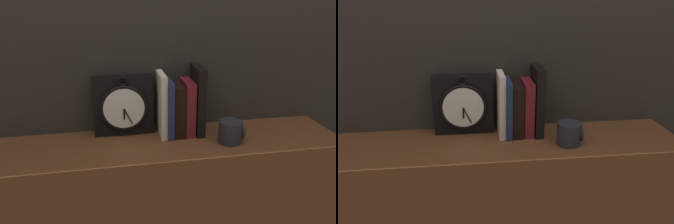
% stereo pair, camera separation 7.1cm
% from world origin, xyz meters
% --- Properties ---
extents(wall_back, '(6.00, 0.05, 2.60)m').
position_xyz_m(wall_back, '(0.00, 0.17, 1.30)').
color(wall_back, '#2D2823').
rests_on(wall_back, ground_plane).
extents(clock, '(0.22, 0.07, 0.23)m').
position_xyz_m(clock, '(-0.15, 0.11, 0.93)').
color(clock, black).
rests_on(clock, bookshelf).
extents(book_slot0_cream, '(0.02, 0.13, 0.24)m').
position_xyz_m(book_slot0_cream, '(-0.01, 0.07, 0.94)').
color(book_slot0_cream, beige).
rests_on(book_slot0_cream, bookshelf).
extents(book_slot1_navy, '(0.02, 0.14, 0.21)m').
position_xyz_m(book_slot1_navy, '(0.01, 0.07, 0.93)').
color(book_slot1_navy, '#1F294E').
rests_on(book_slot1_navy, bookshelf).
extents(book_slot2_black, '(0.04, 0.13, 0.19)m').
position_xyz_m(book_slot2_black, '(0.05, 0.07, 0.92)').
color(book_slot2_black, black).
rests_on(book_slot2_black, bookshelf).
extents(book_slot3_maroon, '(0.04, 0.13, 0.20)m').
position_xyz_m(book_slot3_maroon, '(0.09, 0.07, 0.92)').
color(book_slot3_maroon, maroon).
rests_on(book_slot3_maroon, bookshelf).
extents(book_slot4_black, '(0.03, 0.13, 0.26)m').
position_xyz_m(book_slot4_black, '(0.13, 0.07, 0.95)').
color(book_slot4_black, black).
rests_on(book_slot4_black, bookshelf).
extents(mug, '(0.09, 0.08, 0.08)m').
position_xyz_m(mug, '(0.22, -0.04, 0.86)').
color(mug, '#232328').
rests_on(mug, bookshelf).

